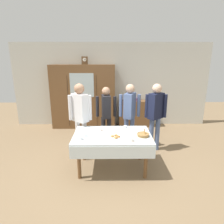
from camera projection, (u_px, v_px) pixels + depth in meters
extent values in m
plane|color=#846B4C|center=(112.00, 163.00, 4.28)|extent=(12.00, 12.00, 0.00)
cube|color=silver|center=(111.00, 85.00, 6.47)|extent=(6.40, 0.10, 2.70)
cylinder|color=brown|center=(79.00, 161.00, 3.65)|extent=(0.07, 0.07, 0.73)
cylinder|color=brown|center=(146.00, 161.00, 3.66)|extent=(0.07, 0.07, 0.73)
cylinder|color=brown|center=(84.00, 145.00, 4.32)|extent=(0.07, 0.07, 0.73)
cylinder|color=brown|center=(140.00, 145.00, 4.33)|extent=(0.07, 0.07, 0.73)
cube|color=silver|center=(112.00, 135.00, 3.89)|extent=(1.54, 0.98, 0.03)
cube|color=silver|center=(113.00, 153.00, 3.45)|extent=(1.54, 0.01, 0.24)
cube|color=brown|center=(83.00, 97.00, 6.26)|extent=(2.02, 0.45, 2.02)
cube|color=silver|center=(82.00, 85.00, 5.94)|extent=(0.73, 0.01, 0.73)
cube|color=black|center=(68.00, 101.00, 6.07)|extent=(0.01, 0.01, 1.62)
cube|color=black|center=(97.00, 101.00, 6.08)|extent=(0.01, 0.01, 1.62)
cube|color=brown|center=(85.00, 61.00, 5.96)|extent=(0.18, 0.10, 0.24)
cylinder|color=white|center=(84.00, 60.00, 5.90)|extent=(0.11, 0.01, 0.11)
cube|color=black|center=(84.00, 59.00, 5.89)|extent=(0.00, 0.00, 0.04)
cube|color=black|center=(85.00, 60.00, 5.89)|extent=(0.05, 0.00, 0.00)
cube|color=brown|center=(136.00, 113.00, 6.49)|extent=(1.12, 0.35, 0.87)
cube|color=#664C7A|center=(136.00, 100.00, 6.37)|extent=(0.14, 0.21, 0.03)
cube|color=#99332D|center=(136.00, 99.00, 6.36)|extent=(0.15, 0.18, 0.03)
cube|color=#664C7A|center=(136.00, 98.00, 6.35)|extent=(0.17, 0.20, 0.04)
cylinder|color=white|center=(81.00, 140.00, 3.61)|extent=(0.13, 0.13, 0.01)
cylinder|color=white|center=(81.00, 138.00, 3.60)|extent=(0.08, 0.08, 0.05)
torus|color=white|center=(83.00, 138.00, 3.60)|extent=(0.04, 0.01, 0.04)
cylinder|color=white|center=(85.00, 136.00, 3.77)|extent=(0.13, 0.13, 0.01)
cylinder|color=white|center=(85.00, 135.00, 3.77)|extent=(0.08, 0.08, 0.05)
torus|color=white|center=(87.00, 135.00, 3.77)|extent=(0.04, 0.01, 0.04)
cylinder|color=white|center=(131.00, 141.00, 3.55)|extent=(0.13, 0.13, 0.01)
cylinder|color=white|center=(131.00, 140.00, 3.54)|extent=(0.08, 0.08, 0.05)
torus|color=white|center=(133.00, 139.00, 3.54)|extent=(0.04, 0.01, 0.04)
cylinder|color=#47230F|center=(131.00, 139.00, 3.54)|extent=(0.06, 0.06, 0.01)
cylinder|color=white|center=(125.00, 128.00, 4.20)|extent=(0.13, 0.13, 0.01)
cylinder|color=white|center=(125.00, 127.00, 4.19)|extent=(0.08, 0.08, 0.05)
torus|color=white|center=(127.00, 127.00, 4.19)|extent=(0.04, 0.01, 0.04)
cylinder|color=#47230F|center=(125.00, 126.00, 4.19)|extent=(0.06, 0.06, 0.01)
cylinder|color=white|center=(100.00, 131.00, 4.07)|extent=(0.13, 0.13, 0.01)
cylinder|color=white|center=(100.00, 129.00, 4.06)|extent=(0.08, 0.08, 0.05)
torus|color=white|center=(102.00, 129.00, 4.06)|extent=(0.04, 0.01, 0.04)
cylinder|color=#47230F|center=(100.00, 128.00, 4.05)|extent=(0.06, 0.06, 0.01)
cylinder|color=#9E7542|center=(143.00, 135.00, 3.78)|extent=(0.22, 0.22, 0.05)
torus|color=#9E7542|center=(143.00, 134.00, 3.77)|extent=(0.24, 0.24, 0.02)
cylinder|color=tan|center=(145.00, 132.00, 3.75)|extent=(0.03, 0.04, 0.12)
cylinder|color=tan|center=(145.00, 131.00, 3.76)|extent=(0.03, 0.02, 0.12)
cylinder|color=tan|center=(144.00, 131.00, 3.77)|extent=(0.04, 0.04, 0.12)
cylinder|color=white|center=(115.00, 137.00, 3.72)|extent=(0.28, 0.28, 0.01)
ellipsoid|color=#BC7F3D|center=(118.00, 136.00, 3.70)|extent=(0.07, 0.05, 0.04)
ellipsoid|color=#BC7F3D|center=(116.00, 135.00, 3.77)|extent=(0.07, 0.05, 0.04)
ellipsoid|color=#BC7F3D|center=(112.00, 136.00, 3.72)|extent=(0.07, 0.05, 0.04)
ellipsoid|color=#BC7F3D|center=(116.00, 137.00, 3.65)|extent=(0.07, 0.05, 0.04)
cube|color=silver|center=(89.00, 130.00, 4.08)|extent=(0.10, 0.01, 0.00)
ellipsoid|color=silver|center=(92.00, 130.00, 4.08)|extent=(0.03, 0.02, 0.01)
cube|color=silver|center=(90.00, 140.00, 3.60)|extent=(0.10, 0.01, 0.00)
ellipsoid|color=silver|center=(93.00, 140.00, 3.60)|extent=(0.03, 0.02, 0.01)
cylinder|color=silver|center=(78.00, 138.00, 4.54)|extent=(0.11, 0.11, 0.84)
cylinder|color=silver|center=(85.00, 138.00, 4.54)|extent=(0.11, 0.11, 0.84)
cube|color=silver|center=(80.00, 108.00, 4.34)|extent=(0.40, 0.38, 0.63)
sphere|color=tan|center=(79.00, 89.00, 4.23)|extent=(0.23, 0.23, 0.23)
cylinder|color=silver|center=(70.00, 108.00, 4.34)|extent=(0.08, 0.08, 0.57)
cylinder|color=silver|center=(90.00, 108.00, 4.35)|extent=(0.08, 0.08, 0.57)
cylinder|color=slate|center=(151.00, 134.00, 4.80)|extent=(0.11, 0.11, 0.82)
cylinder|color=slate|center=(157.00, 134.00, 4.80)|extent=(0.11, 0.11, 0.82)
cube|color=#191E38|center=(156.00, 106.00, 4.60)|extent=(0.41, 0.38, 0.61)
sphere|color=#DBB293|center=(157.00, 88.00, 4.49)|extent=(0.22, 0.22, 0.22)
cylinder|color=#191E38|center=(147.00, 106.00, 4.60)|extent=(0.08, 0.08, 0.55)
cylinder|color=#191E38|center=(165.00, 106.00, 4.61)|extent=(0.08, 0.08, 0.55)
cylinder|color=slate|center=(126.00, 133.00, 4.92)|extent=(0.11, 0.11, 0.81)
cylinder|color=slate|center=(132.00, 133.00, 4.92)|extent=(0.11, 0.11, 0.81)
cube|color=slate|center=(130.00, 106.00, 4.73)|extent=(0.33, 0.41, 0.61)
sphere|color=tan|center=(130.00, 89.00, 4.61)|extent=(0.22, 0.22, 0.22)
cylinder|color=slate|center=(121.00, 106.00, 4.72)|extent=(0.08, 0.08, 0.54)
cylinder|color=slate|center=(139.00, 105.00, 4.73)|extent=(0.08, 0.08, 0.54)
cylinder|color=#232328|center=(103.00, 131.00, 5.08)|extent=(0.11, 0.11, 0.76)
cylinder|color=#232328|center=(109.00, 131.00, 5.08)|extent=(0.11, 0.11, 0.76)
cube|color=#232328|center=(106.00, 106.00, 4.90)|extent=(0.24, 0.38, 0.57)
sphere|color=tan|center=(106.00, 91.00, 4.79)|extent=(0.21, 0.21, 0.21)
cylinder|color=#232328|center=(97.00, 106.00, 4.90)|extent=(0.08, 0.08, 0.51)
cylinder|color=#232328|center=(115.00, 106.00, 4.90)|extent=(0.08, 0.08, 0.51)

